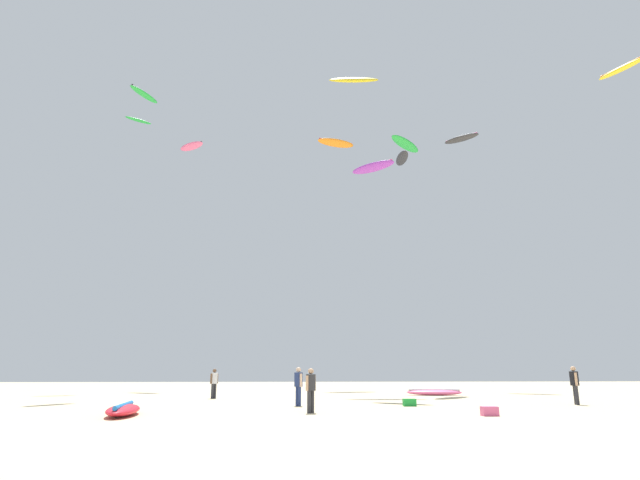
% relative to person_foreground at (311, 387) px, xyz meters
% --- Properties ---
extents(ground_plane, '(120.00, 120.00, 0.00)m').
position_rel_person_foreground_xyz_m(ground_plane, '(1.02, -6.02, -0.95)').
color(ground_plane, beige).
extents(person_foreground, '(0.40, 0.43, 1.63)m').
position_rel_person_foreground_xyz_m(person_foreground, '(0.00, 0.00, 0.00)').
color(person_foreground, '#2D2D33').
rests_on(person_foreground, ground).
extents(person_midground, '(0.39, 0.57, 1.74)m').
position_rel_person_foreground_xyz_m(person_midground, '(12.54, 4.05, 0.07)').
color(person_midground, '#2D2D33').
rests_on(person_midground, ground).
extents(person_left, '(0.40, 0.43, 1.64)m').
position_rel_person_foreground_xyz_m(person_left, '(-5.16, 10.53, 0.01)').
color(person_left, '#2D2D33').
rests_on(person_left, ground).
extents(person_right, '(0.38, 0.50, 1.69)m').
position_rel_person_foreground_xyz_m(person_right, '(-0.42, 3.92, 0.03)').
color(person_right, navy).
rests_on(person_right, ground).
extents(kite_grounded_near, '(1.46, 3.66, 0.42)m').
position_rel_person_foreground_xyz_m(kite_grounded_near, '(-6.65, -0.87, -0.75)').
color(kite_grounded_near, red).
rests_on(kite_grounded_near, ground).
extents(kite_grounded_mid, '(3.61, 1.74, 0.45)m').
position_rel_person_foreground_xyz_m(kite_grounded_mid, '(8.38, 13.50, -0.75)').
color(kite_grounded_mid, '#E5598C').
rests_on(kite_grounded_mid, ground).
extents(cooler_box, '(0.56, 0.36, 0.32)m').
position_rel_person_foreground_xyz_m(cooler_box, '(6.23, -1.64, -0.79)').
color(cooler_box, '#E5598C').
rests_on(cooler_box, ground).
extents(gear_bag, '(0.56, 0.36, 0.32)m').
position_rel_person_foreground_xyz_m(gear_bag, '(4.54, 3.52, -0.79)').
color(gear_bag, green).
rests_on(gear_bag, ground).
extents(kite_aloft_0, '(2.43, 1.99, 0.37)m').
position_rel_person_foreground_xyz_m(kite_aloft_0, '(-15.51, 24.84, 23.51)').
color(kite_aloft_0, green).
extents(kite_aloft_1, '(4.53, 1.56, 1.10)m').
position_rel_person_foreground_xyz_m(kite_aloft_1, '(4.51, 20.70, 25.91)').
color(kite_aloft_1, yellow).
extents(kite_aloft_2, '(1.28, 4.15, 0.90)m').
position_rel_person_foreground_xyz_m(kite_aloft_2, '(11.68, 34.29, 24.34)').
color(kite_aloft_2, '#2D2D33').
extents(kite_aloft_3, '(2.28, 3.20, 0.58)m').
position_rel_person_foreground_xyz_m(kite_aloft_3, '(20.36, 8.05, 19.51)').
color(kite_aloft_3, yellow).
extents(kite_aloft_4, '(4.20, 2.40, 0.76)m').
position_rel_person_foreground_xyz_m(kite_aloft_4, '(3.60, 29.35, 23.77)').
color(kite_aloft_4, orange).
extents(kite_aloft_5, '(3.59, 3.96, 0.47)m').
position_rel_person_foreground_xyz_m(kite_aloft_5, '(8.55, 19.07, 19.01)').
color(kite_aloft_5, green).
extents(kite_aloft_6, '(3.06, 2.85, 0.55)m').
position_rel_person_foreground_xyz_m(kite_aloft_6, '(4.52, 11.61, 13.78)').
color(kite_aloft_6, purple).
extents(kite_aloft_7, '(3.27, 3.04, 0.47)m').
position_rel_person_foreground_xyz_m(kite_aloft_7, '(15.55, 25.12, 22.57)').
color(kite_aloft_7, '#2D2D33').
extents(kite_aloft_8, '(1.94, 2.83, 0.41)m').
position_rel_person_foreground_xyz_m(kite_aloft_8, '(-11.88, 14.48, 20.35)').
color(kite_aloft_8, green).
extents(kite_aloft_9, '(3.03, 2.58, 0.68)m').
position_rel_person_foreground_xyz_m(kite_aloft_9, '(-11.08, 28.09, 22.46)').
color(kite_aloft_9, '#E5598C').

